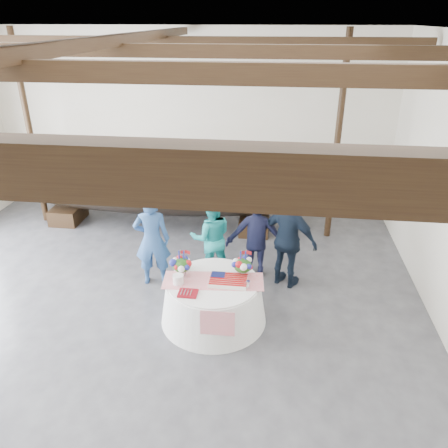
# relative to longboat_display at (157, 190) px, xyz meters

# --- Properties ---
(floor) EXTENTS (10.00, 12.00, 0.01)m
(floor) POSITION_rel_longboat_display_xyz_m (0.56, -4.73, -0.93)
(floor) COLOR #3D3D42
(floor) RESTS_ON ground
(wall_back) EXTENTS (10.00, 0.02, 4.50)m
(wall_back) POSITION_rel_longboat_display_xyz_m (0.56, 1.27, 1.32)
(wall_back) COLOR silver
(wall_back) RESTS_ON ground
(ceiling) EXTENTS (10.00, 12.00, 0.01)m
(ceiling) POSITION_rel_longboat_display_xyz_m (0.56, -4.73, 3.57)
(ceiling) COLOR white
(ceiling) RESTS_ON wall_back
(pavilion_structure) EXTENTS (9.80, 11.76, 4.50)m
(pavilion_structure) POSITION_rel_longboat_display_xyz_m (0.56, -3.91, 3.07)
(pavilion_structure) COLOR black
(pavilion_structure) RESTS_ON ground
(longboat_display) EXTENTS (7.79, 1.56, 1.46)m
(longboat_display) POSITION_rel_longboat_display_xyz_m (0.00, 0.00, 0.00)
(longboat_display) COLOR black
(longboat_display) RESTS_ON ground
(banquet_table) EXTENTS (1.77, 1.77, 0.76)m
(banquet_table) POSITION_rel_longboat_display_xyz_m (1.87, -3.46, -0.55)
(banquet_table) COLOR white
(banquet_table) RESTS_ON ground
(tabletop_items) EXTENTS (1.68, 0.95, 0.40)m
(tabletop_items) POSITION_rel_longboat_display_xyz_m (1.83, -3.36, -0.02)
(tabletop_items) COLOR red
(tabletop_items) RESTS_ON banquet_table
(guest_woman_blue) EXTENTS (0.74, 0.55, 1.83)m
(guest_woman_blue) POSITION_rel_longboat_display_xyz_m (0.57, -2.46, -0.02)
(guest_woman_blue) COLOR #294F86
(guest_woman_blue) RESTS_ON ground
(guest_woman_teal) EXTENTS (0.94, 0.81, 1.68)m
(guest_woman_teal) POSITION_rel_longboat_display_xyz_m (1.62, -2.08, -0.09)
(guest_woman_teal) COLOR teal
(guest_woman_teal) RESTS_ON ground
(guest_man_left) EXTENTS (1.23, 0.75, 1.85)m
(guest_man_left) POSITION_rel_longboat_display_xyz_m (2.48, -1.92, -0.01)
(guest_man_left) COLOR black
(guest_man_left) RESTS_ON ground
(guest_man_right) EXTENTS (1.21, 0.94, 1.91)m
(guest_man_right) POSITION_rel_longboat_display_xyz_m (3.09, -2.21, 0.02)
(guest_man_right) COLOR black
(guest_man_right) RESTS_ON ground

